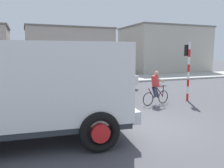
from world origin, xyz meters
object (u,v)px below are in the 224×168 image
Objects in this scene: traffic_light_pole at (188,63)px; car_far_side at (70,85)px; truck_foreground at (37,86)px; cyclist at (156,88)px; car_red_near at (109,79)px.

traffic_light_pole reaches higher than car_far_side.
truck_foreground is 3.27× the size of cyclist.
traffic_light_pole is (2.14, 0.25, 1.20)m from cyclist.
traffic_light_pole is 0.75× the size of car_far_side.
truck_foreground is 6.38m from car_far_side.
truck_foreground reaches higher than cyclist.
car_red_near is at bearing 56.60° from truck_foreground.
truck_foreground is 8.58m from traffic_light_pole.
cyclist is 5.01m from car_red_near.
car_red_near is (5.16, 7.82, -0.85)m from truck_foreground.
traffic_light_pole is 5.64m from car_red_near.
cyclist is at bearing -173.36° from traffic_light_pole.
car_far_side is (2.06, 5.97, -0.85)m from truck_foreground.
cyclist is 4.91m from car_far_side.
traffic_light_pole is at bearing -25.79° from car_far_side.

